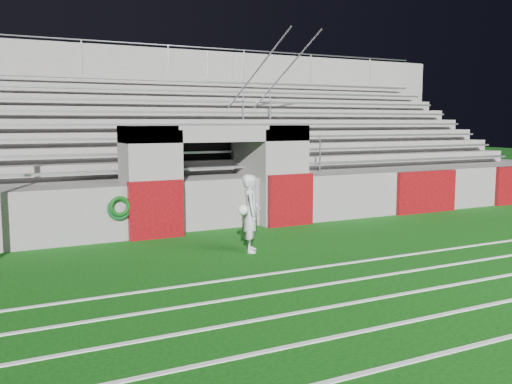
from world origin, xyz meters
TOP-DOWN VIEW (x-y plane):
  - ground at (0.00, 0.00)m, footprint 90.00×90.00m
  - field_markings at (0.00, -5.00)m, footprint 28.00×8.09m
  - stadium_structure at (0.00, 7.97)m, footprint 26.00×8.48m
  - goalkeeper_with_ball at (-0.47, 0.74)m, footprint 0.73×0.73m
  - hose_coil at (-2.65, 2.93)m, footprint 0.54×0.14m

SIDE VIEW (x-z plane):
  - ground at x=0.00m, z-range 0.00..0.00m
  - field_markings at x=0.00m, z-range 0.00..0.01m
  - hose_coil at x=-2.65m, z-range 0.50..1.06m
  - goalkeeper_with_ball at x=-0.47m, z-range 0.00..1.62m
  - stadium_structure at x=0.00m, z-range -1.22..4.20m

